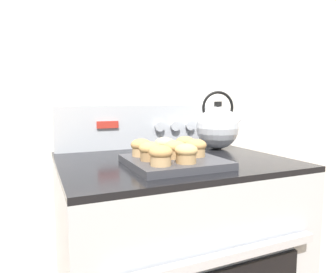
# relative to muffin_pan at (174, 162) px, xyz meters

# --- Properties ---
(wall_back) EXTENTS (8.00, 0.05, 2.40)m
(wall_back) POSITION_rel_muffin_pan_xyz_m (0.04, 0.44, 0.27)
(wall_back) COLOR white
(wall_back) RESTS_ON ground_plane
(control_panel) EXTENTS (0.73, 0.07, 0.18)m
(control_panel) POSITION_rel_muffin_pan_xyz_m (0.04, 0.39, 0.08)
(control_panel) COLOR #B7BABF
(control_panel) RESTS_ON stove_range
(muffin_pan) EXTENTS (0.28, 0.28, 0.02)m
(muffin_pan) POSITION_rel_muffin_pan_xyz_m (0.00, 0.00, 0.00)
(muffin_pan) COLOR #38383D
(muffin_pan) RESTS_ON stove_range
(muffin_r0_c0) EXTENTS (0.07, 0.07, 0.06)m
(muffin_r0_c0) POSITION_rel_muffin_pan_xyz_m (-0.08, -0.08, 0.04)
(muffin_r0_c0) COLOR tan
(muffin_r0_c0) RESTS_ON muffin_pan
(muffin_r0_c1) EXTENTS (0.07, 0.07, 0.06)m
(muffin_r0_c1) POSITION_rel_muffin_pan_xyz_m (0.00, -0.08, 0.04)
(muffin_r0_c1) COLOR tan
(muffin_r0_c1) RESTS_ON muffin_pan
(muffin_r1_c0) EXTENTS (0.07, 0.07, 0.06)m
(muffin_r1_c0) POSITION_rel_muffin_pan_xyz_m (-0.08, -0.00, 0.04)
(muffin_r1_c0) COLOR #A37A4C
(muffin_r1_c0) RESTS_ON muffin_pan
(muffin_r1_c1) EXTENTS (0.07, 0.07, 0.06)m
(muffin_r1_c1) POSITION_rel_muffin_pan_xyz_m (0.00, -0.00, 0.04)
(muffin_r1_c1) COLOR tan
(muffin_r1_c1) RESTS_ON muffin_pan
(muffin_r1_c2) EXTENTS (0.07, 0.07, 0.06)m
(muffin_r1_c2) POSITION_rel_muffin_pan_xyz_m (0.08, -0.00, 0.04)
(muffin_r1_c2) COLOR tan
(muffin_r1_c2) RESTS_ON muffin_pan
(muffin_r2_c0) EXTENTS (0.07, 0.07, 0.06)m
(muffin_r2_c0) POSITION_rel_muffin_pan_xyz_m (-0.08, 0.08, 0.04)
(muffin_r2_c0) COLOR tan
(muffin_r2_c0) RESTS_ON muffin_pan
(muffin_r2_c1) EXTENTS (0.07, 0.07, 0.06)m
(muffin_r2_c1) POSITION_rel_muffin_pan_xyz_m (0.00, 0.08, 0.04)
(muffin_r2_c1) COLOR #A37A4C
(muffin_r2_c1) RESTS_ON muffin_pan
(muffin_r2_c2) EXTENTS (0.07, 0.07, 0.06)m
(muffin_r2_c2) POSITION_rel_muffin_pan_xyz_m (0.08, 0.08, 0.04)
(muffin_r2_c2) COLOR olive
(muffin_r2_c2) RESTS_ON muffin_pan
(tea_kettle) EXTENTS (0.21, 0.18, 0.24)m
(tea_kettle) POSITION_rel_muffin_pan_xyz_m (0.30, 0.22, 0.08)
(tea_kettle) COLOR silver
(tea_kettle) RESTS_ON stove_range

